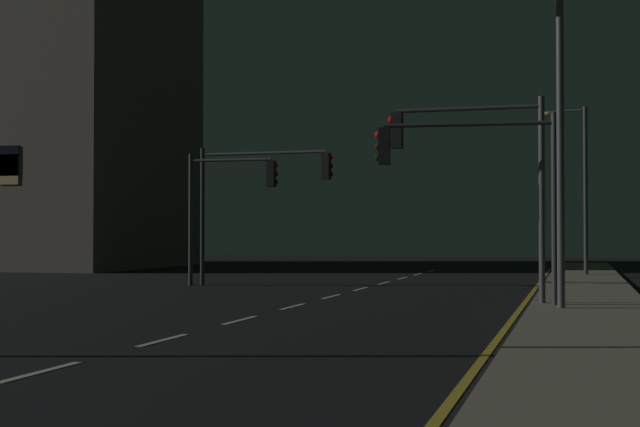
{
  "coord_description": "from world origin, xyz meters",
  "views": [
    {
      "loc": [
        7.2,
        -2.58,
        1.94
      ],
      "look_at": [
        1.33,
        18.79,
        2.39
      ],
      "focal_mm": 52.73,
      "sensor_mm": 36.0,
      "label": 1
    }
  ],
  "objects_px": {
    "traffic_light_near_right": "(230,193)",
    "traffic_light_far_right": "(473,158)",
    "street_lamp_median": "(578,173)",
    "traffic_light_far_center": "(470,168)",
    "street_lamp_across_street": "(545,104)",
    "traffic_light_near_left": "(260,186)"
  },
  "relations": [
    {
      "from": "traffic_light_near_right",
      "to": "traffic_light_far_right",
      "type": "bearing_deg",
      "value": -37.09
    },
    {
      "from": "traffic_light_far_right",
      "to": "traffic_light_near_right",
      "type": "distance_m",
      "value": 11.99
    },
    {
      "from": "traffic_light_far_center",
      "to": "street_lamp_median",
      "type": "height_order",
      "value": "street_lamp_median"
    },
    {
      "from": "traffic_light_far_center",
      "to": "street_lamp_median",
      "type": "bearing_deg",
      "value": 81.73
    },
    {
      "from": "traffic_light_far_right",
      "to": "traffic_light_near_left",
      "type": "xyz_separation_m",
      "value": [
        -8.51,
        7.61,
        -0.24
      ]
    },
    {
      "from": "traffic_light_near_left",
      "to": "street_lamp_across_street",
      "type": "distance_m",
      "value": 14.04
    },
    {
      "from": "traffic_light_far_center",
      "to": "traffic_light_near_right",
      "type": "xyz_separation_m",
      "value": [
        -9.57,
        7.97,
        -0.19
      ]
    },
    {
      "from": "traffic_light_far_center",
      "to": "street_lamp_across_street",
      "type": "xyz_separation_m",
      "value": [
        1.89,
        -0.94,
        1.44
      ]
    },
    {
      "from": "traffic_light_far_right",
      "to": "traffic_light_near_right",
      "type": "bearing_deg",
      "value": 142.91
    },
    {
      "from": "traffic_light_near_right",
      "to": "street_lamp_median",
      "type": "relative_size",
      "value": 0.66
    },
    {
      "from": "traffic_light_near_right",
      "to": "street_lamp_median",
      "type": "bearing_deg",
      "value": 40.35
    },
    {
      "from": "traffic_light_far_right",
      "to": "traffic_light_near_right",
      "type": "xyz_separation_m",
      "value": [
        -9.56,
        7.22,
        -0.5
      ]
    },
    {
      "from": "traffic_light_far_right",
      "to": "street_lamp_median",
      "type": "xyz_separation_m",
      "value": [
        2.69,
        17.62,
        0.64
      ]
    },
    {
      "from": "traffic_light_far_right",
      "to": "traffic_light_near_left",
      "type": "height_order",
      "value": "traffic_light_far_right"
    },
    {
      "from": "traffic_light_far_right",
      "to": "street_lamp_median",
      "type": "height_order",
      "value": "street_lamp_median"
    },
    {
      "from": "traffic_light_far_center",
      "to": "street_lamp_median",
      "type": "xyz_separation_m",
      "value": [
        2.67,
        18.37,
        0.96
      ]
    },
    {
      "from": "street_lamp_median",
      "to": "street_lamp_across_street",
      "type": "relative_size",
      "value": 0.9
    },
    {
      "from": "traffic_light_near_left",
      "to": "street_lamp_across_street",
      "type": "bearing_deg",
      "value": -41.75
    },
    {
      "from": "traffic_light_far_right",
      "to": "street_lamp_across_street",
      "type": "xyz_separation_m",
      "value": [
        1.91,
        -1.69,
        1.12
      ]
    },
    {
      "from": "traffic_light_near_left",
      "to": "street_lamp_median",
      "type": "height_order",
      "value": "street_lamp_median"
    },
    {
      "from": "traffic_light_far_right",
      "to": "traffic_light_far_center",
      "type": "height_order",
      "value": "traffic_light_far_right"
    },
    {
      "from": "traffic_light_far_center",
      "to": "traffic_light_near_right",
      "type": "relative_size",
      "value": 1.0
    }
  ]
}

